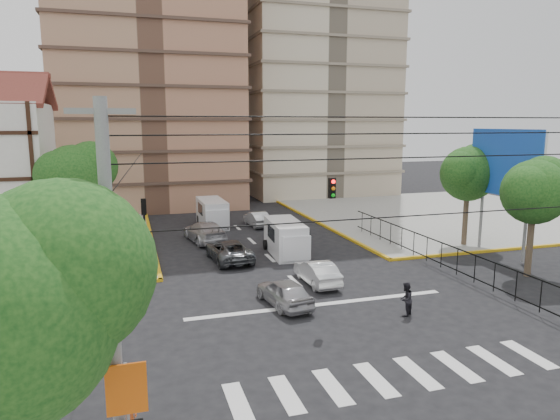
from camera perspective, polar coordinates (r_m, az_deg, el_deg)
name	(u,v)px	position (r m, az deg, el deg)	size (l,w,h in m)	color
ground	(330,314)	(23.44, 5.70, -11.69)	(160.00, 160.00, 0.00)	black
sidewalk_ne	(443,214)	(49.92, 18.15, -0.45)	(26.00, 26.00, 0.15)	gray
crosswalk_stripes	(397,376)	(18.57, 13.21, -17.98)	(12.00, 2.40, 0.01)	silver
stop_line	(320,304)	(24.48, 4.60, -10.71)	(13.00, 0.40, 0.01)	silver
park_fence	(440,270)	(31.38, 17.87, -6.51)	(0.10, 22.50, 1.66)	black
billboard	(506,165)	(34.85, 24.39, 4.72)	(0.36, 6.20, 8.10)	slate
tree_sw_near	(3,303)	(10.89, -29.06, -9.24)	(5.63, 4.60, 7.57)	#473828
tree_park_a	(536,189)	(31.11, 27.18, 2.16)	(4.41, 3.60, 6.83)	#473828
tree_park_c	(469,171)	(36.99, 20.82, 4.17)	(4.65, 3.80, 7.25)	#473828
tree_tudor	(76,174)	(36.40, -22.31, 3.81)	(5.39, 4.40, 7.43)	#473828
traffic_light_nw	(144,224)	(28.42, -15.23, -1.61)	(0.28, 0.22, 4.40)	black
traffic_light_hanging	(352,192)	(20.13, 8.21, 2.07)	(18.00, 9.12, 0.92)	black
utility_pole_sw	(112,300)	(11.73, -18.64, -9.74)	(1.40, 0.28, 9.00)	slate
district_sign	(127,401)	(12.46, -17.06, -20.16)	(0.90, 0.12, 3.20)	slate
van_right_lane	(286,239)	(32.90, 0.74, -3.33)	(2.27, 5.05, 2.22)	silver
van_left_lane	(213,214)	(42.30, -7.71, -0.43)	(2.11, 5.03, 2.25)	silver
car_silver_front_left	(284,292)	(24.09, 0.49, -9.37)	(1.56, 3.88, 1.32)	#A5A4A9
car_white_front_right	(317,272)	(27.30, 4.25, -7.09)	(1.36, 3.91, 1.29)	white
car_grey_mid_left	(229,250)	(31.79, -5.86, -4.62)	(2.23, 4.83, 1.34)	#505357
car_silver_rear_left	(205,232)	(36.99, -8.58, -2.46)	(2.15, 5.28, 1.53)	#B9B9BE
car_darkgrey_mid_right	(285,228)	(38.29, 0.63, -2.05)	(1.62, 4.02, 1.37)	#29292B
car_white_rear_right	(257,219)	(42.18, -2.65, -1.01)	(1.34, 3.85, 1.27)	silver
pedestrian_sw_corner	(129,419)	(14.55, -16.90, -21.90)	(0.65, 0.42, 1.77)	#A54119
pedestrian_crosswalk	(406,299)	(23.53, 14.18, -9.85)	(0.76, 0.59, 1.56)	black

